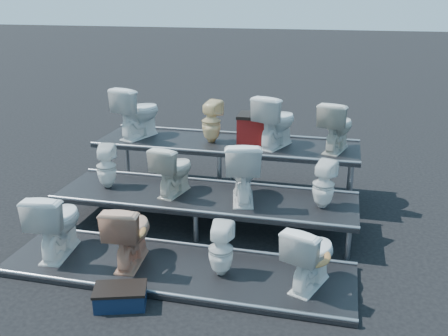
% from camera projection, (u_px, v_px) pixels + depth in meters
% --- Properties ---
extents(ground, '(80.00, 80.00, 0.00)m').
position_uv_depth(ground, '(206.00, 225.00, 7.16)').
color(ground, black).
rests_on(ground, ground).
extents(tier_front, '(4.20, 1.20, 0.06)m').
position_uv_depth(tier_front, '(176.00, 270.00, 5.96)').
color(tier_front, black).
rests_on(tier_front, ground).
extents(tier_mid, '(4.20, 1.20, 0.46)m').
position_uv_depth(tier_mid, '(205.00, 211.00, 7.08)').
color(tier_mid, black).
rests_on(tier_mid, ground).
extents(tier_back, '(4.20, 1.20, 0.86)m').
position_uv_depth(tier_back, '(227.00, 168.00, 8.20)').
color(tier_back, black).
rests_on(tier_back, ground).
extents(toilet_0, '(0.58, 0.89, 0.86)m').
position_uv_depth(toilet_0, '(56.00, 222.00, 6.14)').
color(toilet_0, white).
rests_on(toilet_0, tier_front).
extents(toilet_1, '(0.52, 0.82, 0.80)m').
position_uv_depth(toilet_1, '(129.00, 232.00, 5.94)').
color(toilet_1, tan).
rests_on(toilet_1, tier_front).
extents(toilet_2, '(0.29, 0.30, 0.64)m').
position_uv_depth(toilet_2, '(221.00, 249.00, 5.72)').
color(toilet_2, white).
rests_on(toilet_2, tier_front).
extents(toilet_3, '(0.67, 0.85, 0.76)m').
position_uv_depth(toilet_3, '(310.00, 255.00, 5.47)').
color(toilet_3, white).
rests_on(toilet_3, tier_front).
extents(toilet_4, '(0.34, 0.34, 0.63)m').
position_uv_depth(toilet_4, '(106.00, 166.00, 7.23)').
color(toilet_4, white).
rests_on(toilet_4, tier_mid).
extents(toilet_5, '(0.54, 0.78, 0.72)m').
position_uv_depth(toilet_5, '(173.00, 169.00, 6.98)').
color(toilet_5, beige).
rests_on(toilet_5, tier_mid).
extents(toilet_6, '(0.65, 0.92, 0.86)m').
position_uv_depth(toilet_6, '(243.00, 170.00, 6.74)').
color(toilet_6, white).
rests_on(toilet_6, tier_mid).
extents(toilet_7, '(0.37, 0.37, 0.64)m').
position_uv_depth(toilet_7, '(324.00, 184.00, 6.54)').
color(toilet_7, white).
rests_on(toilet_7, tier_mid).
extents(toilet_8, '(0.73, 0.95, 0.86)m').
position_uv_depth(toilet_8, '(138.00, 112.00, 8.25)').
color(toilet_8, white).
rests_on(toilet_8, tier_back).
extents(toilet_9, '(0.38, 0.39, 0.68)m').
position_uv_depth(toilet_9, '(211.00, 122.00, 8.00)').
color(toilet_9, beige).
rests_on(toilet_9, tier_back).
extents(toilet_10, '(0.73, 0.93, 0.83)m').
position_uv_depth(toilet_10, '(276.00, 121.00, 7.75)').
color(toilet_10, white).
rests_on(toilet_10, tier_back).
extents(toilet_11, '(0.62, 0.84, 0.77)m').
position_uv_depth(toilet_11, '(337.00, 126.00, 7.55)').
color(toilet_11, beige).
rests_on(toilet_11, tier_back).
extents(red_crate, '(0.59, 0.47, 0.41)m').
position_uv_depth(red_crate, '(257.00, 130.00, 8.02)').
color(red_crate, maroon).
rests_on(red_crate, tier_back).
extents(step_stool, '(0.60, 0.47, 0.19)m').
position_uv_depth(step_stool, '(121.00, 298.00, 5.30)').
color(step_stool, '#0D1A32').
rests_on(step_stool, ground).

